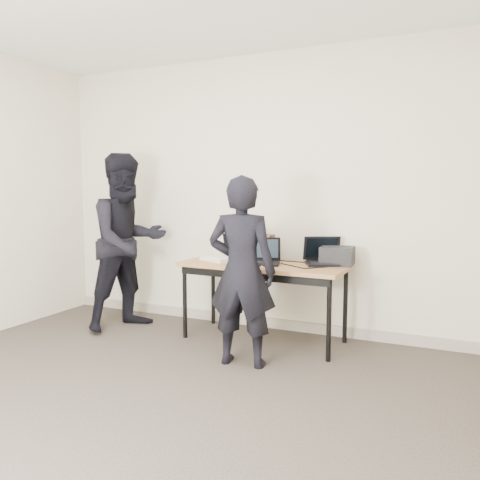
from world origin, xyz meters
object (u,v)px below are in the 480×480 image
Objects in this scene: leather_satchel at (255,246)px; person_observer at (128,242)px; equipment_box at (337,256)px; desk at (263,270)px; laptop_right at (324,258)px; person_typist at (242,271)px; laptop_center at (263,258)px; laptop_beige at (224,255)px.

leather_satchel is 0.21× the size of person_observer.
desk is at bearing -163.07° from equipment_box.
laptop_right is 0.69m from leather_satchel.
person_observer reaches higher than person_typist.
person_observer is (-1.39, -0.14, 0.10)m from laptop_center.
equipment_box is 0.16× the size of person_observer.
laptop_beige is at bearing -171.06° from equipment_box.
person_typist is at bearing -27.89° from laptop_beige.
person_observer is (-2.02, -0.35, 0.07)m from equipment_box.
leather_satchel is (0.23, 0.20, 0.08)m from laptop_beige.
laptop_center reaches higher than equipment_box.
person_typist is at bearing -81.81° from desk.
person_typist is at bearing -125.01° from equipment_box.
desk is 5.41× the size of equipment_box.
leather_satchel reaches higher than desk.
laptop_right is at bearing -126.29° from person_typist.
equipment_box is (0.63, 0.21, 0.03)m from laptop_center.
leather_satchel is 1.27m from person_observer.
laptop_beige is 0.32m from leather_satchel.
laptop_beige reaches higher than laptop_right.
laptop_right is 0.92m from person_typist.
laptop_center is 1.02× the size of leather_satchel.
equipment_box is (1.04, 0.16, 0.03)m from laptop_beige.
person_observer is (-1.21, -0.39, 0.02)m from leather_satchel.
person_observer is (-1.90, -0.34, 0.10)m from laptop_right.
desk is 3.59× the size of laptop_beige.
laptop_beige is 1.17× the size of leather_satchel.
person_observer is at bearing -170.84° from desk.
person_typist is 0.86× the size of person_observer.
laptop_right is 0.25× the size of person_observer.
leather_satchel reaches higher than laptop_right.
person_typist is (0.06, -0.62, 0.09)m from desk.
desk is 0.63m from person_typist.
equipment_box is 2.05m from person_observer.
laptop_beige is at bearing -140.58° from leather_satchel.
laptop_right is (0.51, 0.18, 0.11)m from desk.
leather_satchel is at bearing 177.48° from equipment_box.
person_typist is at bearing -84.75° from person_observer.
laptop_right is 0.12m from equipment_box.
laptop_center reaches higher than desk.
leather_satchel reaches higher than equipment_box.
desk is at bearing 80.94° from laptop_center.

